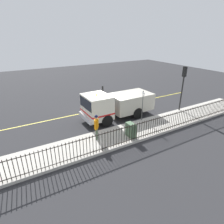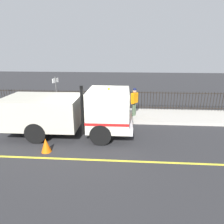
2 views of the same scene
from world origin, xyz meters
TOP-DOWN VIEW (x-y plane):
  - ground_plane at (0.00, 0.00)m, footprint 56.41×56.41m
  - sidewalk_slab at (3.01, 0.00)m, footprint 2.55×25.64m
  - lane_marking at (-2.20, 0.00)m, footprint 0.12×23.08m
  - work_truck at (0.13, 0.52)m, footprint 2.37×6.13m
  - worker_standing at (2.72, -2.38)m, footprint 0.54×0.46m
  - iron_fence at (4.16, 0.00)m, footprint 0.04×21.83m
  - utility_cabinet at (3.54, -0.23)m, footprint 0.73×0.42m
  - traffic_cone at (-1.69, 1.38)m, footprint 0.41×0.41m
  - street_sign at (1.88, 2.04)m, footprint 0.49×0.18m

SIDE VIEW (x-z plane):
  - ground_plane at x=0.00m, z-range 0.00..0.00m
  - lane_marking at x=-2.20m, z-range 0.00..0.01m
  - sidewalk_slab at x=3.01m, z-range 0.00..0.18m
  - traffic_cone at x=-1.69m, z-range 0.00..0.59m
  - utility_cabinet at x=3.54m, z-range 0.18..1.11m
  - iron_fence at x=4.16m, z-range 0.18..1.43m
  - worker_standing at x=2.72m, z-range 0.37..2.09m
  - work_truck at x=0.13m, z-range -0.03..2.60m
  - street_sign at x=1.88m, z-range 0.47..2.91m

